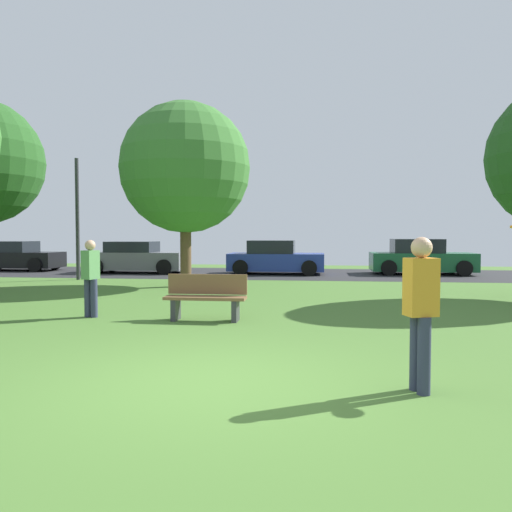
{
  "coord_description": "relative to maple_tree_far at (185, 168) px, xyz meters",
  "views": [
    {
      "loc": [
        1.27,
        -5.6,
        1.71
      ],
      "look_at": [
        0.0,
        4.61,
        1.26
      ],
      "focal_mm": 35.45,
      "sensor_mm": 36.0,
      "label": 1
    }
  ],
  "objects": [
    {
      "name": "parked_car_black",
      "position": [
        -9.77,
        5.99,
        -3.2
      ],
      "size": [
        4.12,
        1.92,
        1.37
      ],
      "color": "black",
      "rests_on": "ground_plane"
    },
    {
      "name": "person_bystander",
      "position": [
        -0.35,
        -6.16,
        -2.96
      ],
      "size": [
        0.3,
        0.37,
        1.58
      ],
      "rotation": [
        0.0,
        0.0,
        1.29
      ],
      "color": "#2D334C",
      "rests_on": "ground_plane"
    },
    {
      "name": "person_catcher",
      "position": [
        5.37,
        -10.41,
        -2.9
      ],
      "size": [
        0.37,
        0.31,
        1.67
      ],
      "rotation": [
        0.0,
        0.0,
        0.33
      ],
      "color": "#2D334C",
      "rests_on": "ground_plane"
    },
    {
      "name": "parked_car_grey",
      "position": [
        -3.66,
        5.31,
        -3.19
      ],
      "size": [
        4.25,
        1.94,
        1.37
      ],
      "color": "slate",
      "rests_on": "ground_plane"
    },
    {
      "name": "maple_tree_far",
      "position": [
        0.0,
        0.0,
        0.0
      ],
      "size": [
        4.2,
        4.2,
        5.94
      ],
      "color": "brown",
      "rests_on": "ground_plane"
    },
    {
      "name": "street_lamp_post",
      "position": [
        -4.61,
        1.84,
        -1.58
      ],
      "size": [
        0.14,
        0.14,
        4.5
      ],
      "primitive_type": "cylinder",
      "color": "#2D2D33",
      "rests_on": "ground_plane"
    },
    {
      "name": "parked_car_blue",
      "position": [
        2.45,
        5.44,
        -3.17
      ],
      "size": [
        4.02,
        2.04,
        1.43
      ],
      "color": "#233893",
      "rests_on": "ground_plane"
    },
    {
      "name": "road_strip",
      "position": [
        3.01,
        5.64,
        -3.82
      ],
      "size": [
        44.0,
        6.4,
        0.01
      ],
      "primitive_type": "cube",
      "color": "#28282B",
      "rests_on": "ground_plane"
    },
    {
      "name": "ground_plane",
      "position": [
        3.01,
        -10.36,
        -3.83
      ],
      "size": [
        44.0,
        44.0,
        0.0
      ],
      "primitive_type": "plane",
      "color": "#47702D"
    },
    {
      "name": "parked_car_green",
      "position": [
        8.56,
        6.04,
        -3.15
      ],
      "size": [
        4.21,
        2.09,
        1.49
      ],
      "color": "#195633",
      "rests_on": "ground_plane"
    },
    {
      "name": "park_bench",
      "position": [
        2.07,
        -6.23,
        -3.36
      ],
      "size": [
        1.6,
        0.45,
        0.9
      ],
      "rotation": [
        0.0,
        0.0,
        3.14
      ],
      "color": "brown",
      "rests_on": "ground_plane"
    }
  ]
}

